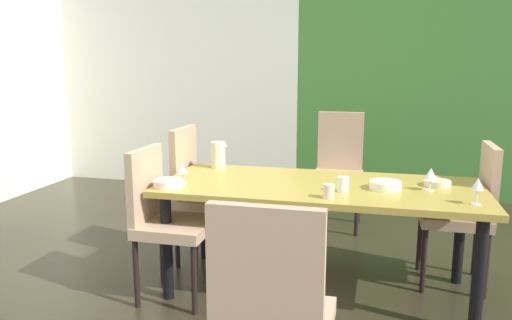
% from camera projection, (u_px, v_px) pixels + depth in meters
% --- Properties ---
extents(ground_plane, '(5.97, 6.10, 0.02)m').
position_uv_depth(ground_plane, '(195.00, 301.00, 3.21)').
color(ground_plane, '#2D281A').
extents(back_panel_interior, '(3.15, 0.10, 2.52)m').
position_uv_depth(back_panel_interior, '(172.00, 83.00, 6.16)').
color(back_panel_interior, silver).
rests_on(back_panel_interior, ground_plane).
extents(garden_window_panel, '(2.82, 0.10, 2.52)m').
position_uv_depth(garden_window_panel, '(426.00, 85.00, 5.45)').
color(garden_window_panel, '#407930').
rests_on(garden_window_panel, ground_plane).
extents(dining_table, '(2.05, 0.90, 0.73)m').
position_uv_depth(dining_table, '(320.00, 196.00, 3.23)').
color(dining_table, '#B0953C').
rests_on(dining_table, ground_plane).
extents(chair_right_far, '(0.44, 0.44, 0.98)m').
position_uv_depth(chair_right_far, '(467.00, 207.00, 3.33)').
color(chair_right_far, tan).
rests_on(chair_right_far, ground_plane).
extents(chair_head_near, '(0.44, 0.44, 1.02)m').
position_uv_depth(chair_head_near, '(272.00, 312.00, 1.89)').
color(chair_head_near, tan).
rests_on(chair_head_near, ground_plane).
extents(chair_left_far, '(0.45, 0.44, 1.02)m').
position_uv_depth(chair_left_far, '(199.00, 188.00, 3.78)').
color(chair_left_far, tan).
rests_on(chair_left_far, ground_plane).
extents(chair_left_near, '(0.45, 0.44, 0.97)m').
position_uv_depth(chair_left_near, '(164.00, 214.00, 3.17)').
color(chair_left_near, tan).
rests_on(chair_left_near, ground_plane).
extents(chair_head_far, '(0.44, 0.45, 1.05)m').
position_uv_depth(chair_head_far, '(339.00, 164.00, 4.60)').
color(chair_head_far, tan).
rests_on(chair_head_far, ground_plane).
extents(wine_glass_left, '(0.07, 0.07, 0.13)m').
position_uv_depth(wine_glass_left, '(182.00, 169.00, 3.23)').
color(wine_glass_left, silver).
rests_on(wine_glass_left, dining_table).
extents(wine_glass_east, '(0.08, 0.08, 0.14)m').
position_uv_depth(wine_glass_east, '(431.00, 174.00, 3.03)').
color(wine_glass_east, silver).
rests_on(wine_glass_east, dining_table).
extents(wine_glass_center, '(0.07, 0.07, 0.15)m').
position_uv_depth(wine_glass_center, '(478.00, 185.00, 2.73)').
color(wine_glass_center, silver).
rests_on(wine_glass_center, dining_table).
extents(serving_bowl_west, '(0.19, 0.19, 0.05)m').
position_uv_depth(serving_bowl_west, '(169.00, 183.00, 3.13)').
color(serving_bowl_west, white).
rests_on(serving_bowl_west, dining_table).
extents(serving_bowl_south, '(0.20, 0.20, 0.05)m').
position_uv_depth(serving_bowl_south, '(385.00, 185.00, 3.08)').
color(serving_bowl_south, white).
rests_on(serving_bowl_south, dining_table).
extents(serving_bowl_front, '(0.17, 0.17, 0.04)m').
position_uv_depth(serving_bowl_front, '(437.00, 183.00, 3.17)').
color(serving_bowl_front, beige).
rests_on(serving_bowl_front, dining_table).
extents(cup_rear, '(0.07, 0.07, 0.09)m').
position_uv_depth(cup_rear, '(343.00, 184.00, 3.02)').
color(cup_rear, white).
rests_on(cup_rear, dining_table).
extents(cup_corner, '(0.07, 0.07, 0.08)m').
position_uv_depth(cup_corner, '(329.00, 191.00, 2.88)').
color(cup_corner, beige).
rests_on(cup_corner, dining_table).
extents(pitcher_right, '(0.12, 0.11, 0.20)m').
position_uv_depth(pitcher_right, '(218.00, 155.00, 3.71)').
color(pitcher_right, beige).
rests_on(pitcher_right, dining_table).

